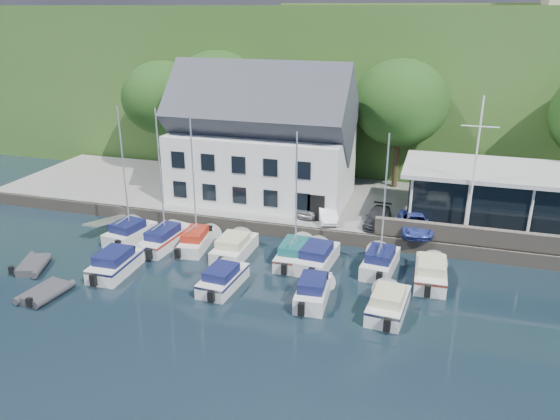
% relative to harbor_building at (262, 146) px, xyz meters
% --- Properties ---
extents(ground, '(180.00, 180.00, 0.00)m').
position_rel_harbor_building_xyz_m(ground, '(7.00, -16.50, -5.35)').
color(ground, black).
rests_on(ground, ground).
extents(quay, '(60.00, 13.00, 1.00)m').
position_rel_harbor_building_xyz_m(quay, '(7.00, 1.00, -4.85)').
color(quay, gray).
rests_on(quay, ground).
extents(quay_face, '(60.00, 0.30, 1.00)m').
position_rel_harbor_building_xyz_m(quay_face, '(7.00, -5.50, -4.85)').
color(quay_face, '#60584D').
rests_on(quay_face, ground).
extents(hillside, '(160.00, 75.00, 16.00)m').
position_rel_harbor_building_xyz_m(hillside, '(7.00, 45.50, 2.65)').
color(hillside, '#345520').
rests_on(hillside, ground).
extents(field_patch, '(50.00, 30.00, 0.30)m').
position_rel_harbor_building_xyz_m(field_patch, '(15.00, 53.50, 10.80)').
color(field_patch, '#526130').
rests_on(field_patch, hillside).
extents(harbor_building, '(14.40, 8.20, 8.70)m').
position_rel_harbor_building_xyz_m(harbor_building, '(0.00, 0.00, 0.00)').
color(harbor_building, white).
rests_on(harbor_building, quay).
extents(club_pavilion, '(13.20, 7.20, 4.10)m').
position_rel_harbor_building_xyz_m(club_pavilion, '(18.00, -0.50, -2.30)').
color(club_pavilion, black).
rests_on(club_pavilion, quay).
extents(seawall, '(18.00, 0.50, 1.20)m').
position_rel_harbor_building_xyz_m(seawall, '(19.00, -5.10, -3.75)').
color(seawall, '#60584D').
rests_on(seawall, quay).
extents(gangway, '(1.20, 6.00, 1.40)m').
position_rel_harbor_building_xyz_m(gangway, '(-9.50, -7.50, -5.35)').
color(gangway, silver).
rests_on(gangway, ground).
extents(car_silver, '(2.22, 3.87, 1.24)m').
position_rel_harbor_building_xyz_m(car_silver, '(5.01, -2.65, -3.73)').
color(car_silver, '#A7A6AB').
rests_on(car_silver, quay).
extents(car_white, '(2.39, 3.89, 1.21)m').
position_rel_harbor_building_xyz_m(car_white, '(6.24, -3.54, -3.74)').
color(car_white, white).
rests_on(car_white, quay).
extents(car_dgrey, '(1.85, 3.99, 1.13)m').
position_rel_harbor_building_xyz_m(car_dgrey, '(9.96, -3.43, -3.79)').
color(car_dgrey, '#2D2D32').
rests_on(car_dgrey, quay).
extents(car_blue, '(2.26, 4.19, 1.36)m').
position_rel_harbor_building_xyz_m(car_blue, '(12.66, -4.00, -3.67)').
color(car_blue, '#2F4091').
rests_on(car_blue, quay).
extents(flagpole, '(2.33, 0.20, 9.71)m').
position_rel_harbor_building_xyz_m(flagpole, '(16.10, -4.30, 0.50)').
color(flagpole, white).
rests_on(flagpole, quay).
extents(tree_0, '(7.55, 7.55, 10.32)m').
position_rel_harbor_building_xyz_m(tree_0, '(-11.44, 5.06, 0.81)').
color(tree_0, black).
rests_on(tree_0, quay).
extents(tree_1, '(8.23, 8.23, 11.25)m').
position_rel_harbor_building_xyz_m(tree_1, '(-6.43, 6.28, 1.28)').
color(tree_1, black).
rests_on(tree_1, quay).
extents(tree_2, '(7.58, 7.58, 10.36)m').
position_rel_harbor_building_xyz_m(tree_2, '(3.06, 5.30, 0.83)').
color(tree_2, black).
rests_on(tree_2, quay).
extents(tree_3, '(8.04, 8.04, 10.99)m').
position_rel_harbor_building_xyz_m(tree_3, '(10.23, 5.92, 1.14)').
color(tree_3, black).
rests_on(tree_3, quay).
extents(boat_r1_0, '(3.08, 5.90, 9.39)m').
position_rel_harbor_building_xyz_m(boat_r1_0, '(-6.98, -9.23, -0.66)').
color(boat_r1_0, silver).
rests_on(boat_r1_0, ground).
extents(boat_r1_1, '(2.36, 7.01, 9.18)m').
position_rel_harbor_building_xyz_m(boat_r1_1, '(-4.10, -9.34, -0.76)').
color(boat_r1_1, silver).
rests_on(boat_r1_1, ground).
extents(boat_r1_2, '(2.49, 6.39, 8.47)m').
position_rel_harbor_building_xyz_m(boat_r1_2, '(-1.89, -8.87, -1.12)').
color(boat_r1_2, silver).
rests_on(boat_r1_2, ground).
extents(boat_r1_3, '(2.25, 6.14, 1.48)m').
position_rel_harbor_building_xyz_m(boat_r1_3, '(1.12, -9.35, -4.61)').
color(boat_r1_3, silver).
rests_on(boat_r1_3, ground).
extents(boat_r1_4, '(2.28, 6.56, 8.88)m').
position_rel_harbor_building_xyz_m(boat_r1_4, '(5.33, -8.99, -0.91)').
color(boat_r1_4, silver).
rests_on(boat_r1_4, ground).
extents(boat_r1_5, '(2.60, 6.28, 1.50)m').
position_rel_harbor_building_xyz_m(boat_r1_5, '(6.85, -9.22, -4.60)').
color(boat_r1_5, silver).
rests_on(boat_r1_5, ground).
extents(boat_r1_6, '(2.53, 6.02, 9.37)m').
position_rel_harbor_building_xyz_m(boat_r1_6, '(10.87, -8.75, -0.67)').
color(boat_r1_6, silver).
rests_on(boat_r1_6, ground).
extents(boat_r1_7, '(2.23, 6.33, 1.55)m').
position_rel_harbor_building_xyz_m(boat_r1_7, '(14.03, -9.40, -4.58)').
color(boat_r1_7, silver).
rests_on(boat_r1_7, ground).
extents(boat_r2_0, '(2.31, 6.29, 1.56)m').
position_rel_harbor_building_xyz_m(boat_r2_0, '(-5.14, -13.87, -4.57)').
color(boat_r2_0, silver).
rests_on(boat_r2_0, ground).
extents(boat_r2_2, '(2.36, 5.73, 1.40)m').
position_rel_harbor_building_xyz_m(boat_r2_2, '(2.10, -13.77, -4.65)').
color(boat_r2_2, silver).
rests_on(boat_r2_2, ground).
extents(boat_r2_3, '(2.22, 5.61, 1.56)m').
position_rel_harbor_building_xyz_m(boat_r2_3, '(7.67, -13.75, -4.57)').
color(boat_r2_3, silver).
rests_on(boat_r2_3, ground).
extents(boat_r2_4, '(2.49, 5.78, 1.50)m').
position_rel_harbor_building_xyz_m(boat_r2_4, '(11.96, -13.89, -4.60)').
color(boat_r2_4, silver).
rests_on(boat_r2_4, ground).
extents(dinghy_0, '(2.76, 3.46, 0.70)m').
position_rel_harbor_building_xyz_m(dinghy_0, '(-10.58, -15.04, -5.00)').
color(dinghy_0, '#333237').
rests_on(dinghy_0, ground).
extents(dinghy_1, '(2.24, 3.33, 0.73)m').
position_rel_harbor_building_xyz_m(dinghy_1, '(-7.38, -17.89, -4.98)').
color(dinghy_1, '#333237').
rests_on(dinghy_1, ground).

